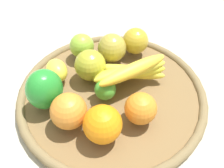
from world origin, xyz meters
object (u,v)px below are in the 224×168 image
banana_bunch (130,71)px  apple_2 (82,46)px  lime_0 (105,89)px  orange_0 (141,108)px  apple_1 (134,41)px  orange_1 (103,124)px  apple_0 (90,65)px  lemon_0 (57,70)px  bell_pepper (45,89)px  orange_2 (69,111)px  apple_3 (112,48)px

banana_bunch → apple_2: banana_bunch is taller
banana_bunch → lime_0: size_ratio=3.70×
orange_0 → apple_1: bearing=113.1°
orange_1 → apple_2: orange_1 is taller
apple_0 → lime_0: apple_0 is taller
lemon_0 → apple_0: bearing=26.8°
orange_0 → bell_pepper: 0.22m
orange_2 → apple_3: orange_2 is taller
lime_0 → lemon_0: same height
orange_1 → apple_1: bearing=97.3°
orange_2 → lemon_0: 0.15m
banana_bunch → lime_0: 0.08m
banana_bunch → lemon_0: banana_bunch is taller
banana_bunch → lemon_0: (-0.18, -0.06, -0.01)m
orange_0 → apple_2: size_ratio=1.04×
apple_0 → apple_2: bearing=132.0°
apple_0 → lime_0: (0.06, -0.05, -0.01)m
apple_0 → apple_1: (0.07, 0.14, -0.00)m
apple_1 → lemon_0: bearing=-127.9°
bell_pepper → apple_1: bearing=-11.1°
apple_1 → apple_3: bearing=-127.1°
apple_2 → apple_1: (0.13, 0.08, 0.00)m
lime_0 → orange_1: orange_1 is taller
bell_pepper → orange_0: bearing=-65.3°
banana_bunch → bell_pepper: (-0.15, -0.14, 0.01)m
apple_2 → lemon_0: bearing=-98.7°
orange_0 → orange_1: 0.09m
orange_0 → orange_1: (-0.06, -0.07, 0.00)m
apple_0 → bell_pepper: (-0.05, -0.12, 0.01)m
apple_0 → apple_1: bearing=65.4°
banana_bunch → apple_1: banana_bunch is taller
banana_bunch → lemon_0: 0.19m
lemon_0 → apple_1: 0.23m
orange_0 → lemon_0: (-0.24, 0.04, -0.01)m
apple_0 → banana_bunch: size_ratio=0.42×
apple_0 → orange_1: orange_1 is taller
apple_3 → apple_0: bearing=-104.5°
banana_bunch → orange_2: size_ratio=2.40×
orange_0 → orange_1: bearing=-128.0°
lemon_0 → apple_3: size_ratio=0.90×
orange_2 → apple_1: size_ratio=1.08×
apple_2 → bell_pepper: bell_pepper is taller
apple_3 → apple_1: apple_3 is taller
orange_2 → bell_pepper: size_ratio=0.81×
lime_0 → apple_1: (0.00, 0.19, 0.01)m
orange_1 → apple_0: bearing=124.9°
apple_1 → banana_bunch: bearing=-74.8°
banana_bunch → apple_2: bearing=163.7°
orange_0 → apple_1: (-0.09, 0.22, 0.00)m
apple_3 → orange_1: bearing=-70.9°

